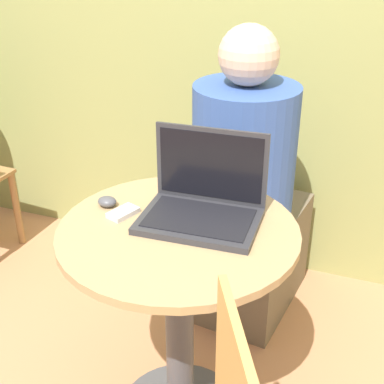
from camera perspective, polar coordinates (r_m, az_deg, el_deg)
The scene contains 5 objects.
round_table at distance 1.70m, azimuth -1.38°, elevation -10.95°, with size 0.71×0.71×0.78m.
laptop at distance 1.59m, azimuth 1.22°, elevation -1.00°, with size 0.36×0.26×0.26m.
cell_phone at distance 1.64m, azimuth -7.36°, elevation -2.20°, with size 0.08×0.11×0.02m.
computer_mouse at distance 1.70m, azimuth -9.04°, elevation -1.02°, with size 0.06×0.05×0.03m.
person_seated at distance 2.22m, azimuth 5.95°, elevation -1.58°, with size 0.44×0.63×1.27m.
Camera 1 is at (0.50, -1.24, 1.59)m, focal length 50.00 mm.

